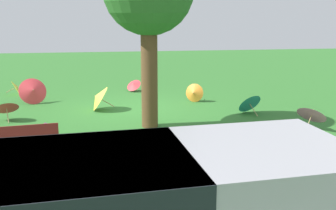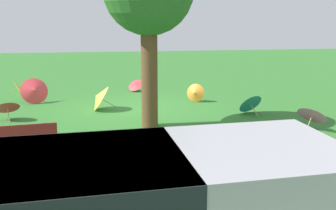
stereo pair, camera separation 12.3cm
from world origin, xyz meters
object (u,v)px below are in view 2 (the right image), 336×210
object	(u,v)px
parasol_pink_1	(54,135)
parasol_red_4	(7,106)
parasol_pink_6	(313,113)
park_bench	(16,145)
parasol_yellow_0	(99,97)
parasol_pink_0	(290,129)
parasol_red_2	(34,90)
parasol_teal_0	(249,103)
parasol_red_3	(135,85)
parasol_yellow_1	(18,87)
parasol_orange_0	(195,93)
van_dark	(135,206)

from	to	relation	value
parasol_pink_1	parasol_red_4	bearing A→B (deg)	-59.24
parasol_red_4	parasol_pink_6	xyz separation A→B (m)	(-8.19, 2.22, 0.05)
park_bench	parasol_yellow_0	xyz separation A→B (m)	(-1.51, -4.68, -0.05)
parasol_pink_0	parasol_red_2	bearing A→B (deg)	-38.11
parasol_teal_0	parasol_red_2	bearing A→B (deg)	-19.80
parasol_red_3	parasol_red_4	xyz separation A→B (m)	(3.91, 3.83, 0.14)
parasol_red_4	parasol_yellow_0	bearing A→B (deg)	-161.08
parasol_pink_1	parasol_pink_0	bearing A→B (deg)	176.41
parasol_pink_1	parasol_red_2	bearing A→B (deg)	-75.67
park_bench	parasol_pink_6	size ratio (longest dim) A/B	1.57
park_bench	parasol_teal_0	size ratio (longest dim) A/B	1.86
parasol_pink_6	park_bench	bearing A→B (deg)	12.52
park_bench	parasol_yellow_1	world-z (taller)	park_bench
parasol_yellow_0	parasol_pink_1	size ratio (longest dim) A/B	1.17
park_bench	parasol_red_3	size ratio (longest dim) A/B	2.14
parasol_red_2	parasol_red_3	distance (m)	3.90
parasol_red_3	parasol_red_2	bearing A→B (deg)	24.99
parasol_orange_0	parasol_red_3	bearing A→B (deg)	-49.32
parasol_red_3	parasol_teal_0	xyz separation A→B (m)	(-3.25, 4.09, 0.07)
parasol_red_2	parasol_yellow_0	bearing A→B (deg)	149.16
parasol_yellow_1	parasol_red_3	bearing A→B (deg)	178.70
parasol_red_2	parasol_yellow_1	size ratio (longest dim) A/B	1.57
parasol_red_2	parasol_yellow_1	bearing A→B (deg)	-62.74
parasol_red_4	parasol_pink_6	world-z (taller)	parasol_pink_6
park_bench	parasol_orange_0	xyz separation A→B (m)	(-4.78, -5.38, -0.14)
parasol_red_2	parasol_teal_0	bearing A→B (deg)	160.20
parasol_orange_0	parasol_red_3	size ratio (longest dim) A/B	0.90
van_dark	parasol_teal_0	bearing A→B (deg)	-118.49
parasol_orange_0	parasol_pink_0	xyz separation A→B (m)	(-1.29, 4.70, 0.00)
parasol_orange_0	parasol_pink_1	size ratio (longest dim) A/B	0.93
parasol_teal_0	parasol_pink_6	bearing A→B (deg)	117.59
van_dark	parasol_red_3	bearing A→B (deg)	-93.68
parasol_red_2	parasol_red_4	bearing A→B (deg)	80.09
parasol_red_3	parasol_orange_0	bearing A→B (deg)	130.68
parasol_teal_0	park_bench	bearing A→B (deg)	30.18
parasol_orange_0	parasol_pink_1	xyz separation A→B (m)	(4.20, 4.35, 0.01)
parasol_red_2	parasol_teal_0	world-z (taller)	parasol_red_2
parasol_pink_0	parasol_yellow_1	distance (m)	10.41
parasol_orange_0	parasol_red_2	world-z (taller)	parasol_red_2
park_bench	parasol_yellow_0	bearing A→B (deg)	-107.85
parasol_red_2	van_dark	bearing A→B (deg)	105.97
van_dark	parasol_red_4	xyz separation A→B (m)	(3.18, -7.59, -0.50)
parasol_yellow_0	parasol_red_4	bearing A→B (deg)	18.92
parasol_yellow_1	parasol_pink_1	bearing A→B (deg)	107.90
parasol_red_3	parasol_yellow_1	xyz separation A→B (m)	(4.43, -0.10, 0.01)
parasol_orange_0	parasol_red_2	bearing A→B (deg)	-6.31
parasol_pink_1	parasol_red_4	size ratio (longest dim) A/B	0.89
parasol_red_4	parasol_pink_6	size ratio (longest dim) A/B	0.81
parasol_yellow_1	parasol_pink_6	world-z (taller)	parasol_pink_6
park_bench	parasol_teal_0	xyz separation A→B (m)	(-6.10, -3.55, -0.12)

